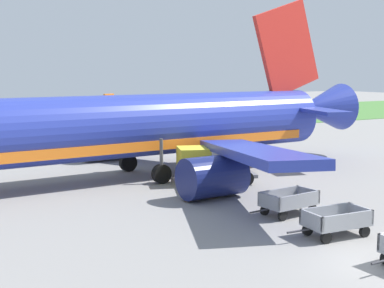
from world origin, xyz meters
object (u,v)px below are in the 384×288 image
(baggage_cart_far_end, at_px, (289,202))
(service_truck_beside_carts, at_px, (202,165))
(airplane, at_px, (121,128))
(baggage_cart_fourth_in_row, at_px, (336,221))

(baggage_cart_far_end, bearing_deg, service_truck_beside_carts, 89.74)
(airplane, distance_m, baggage_cart_fourth_in_row, 14.86)
(baggage_cart_far_end, height_order, service_truck_beside_carts, service_truck_beside_carts)
(service_truck_beside_carts, bearing_deg, baggage_cart_far_end, -90.26)
(airplane, distance_m, service_truck_beside_carts, 5.26)
(baggage_cart_fourth_in_row, relative_size, service_truck_beside_carts, 0.76)
(baggage_cart_fourth_in_row, distance_m, service_truck_beside_carts, 10.96)
(baggage_cart_far_end, xyz_separation_m, service_truck_beside_carts, (0.03, 7.57, 0.50))
(airplane, relative_size, baggage_cart_fourth_in_row, 10.45)
(airplane, xyz_separation_m, baggage_cart_far_end, (3.45, -10.99, -2.45))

